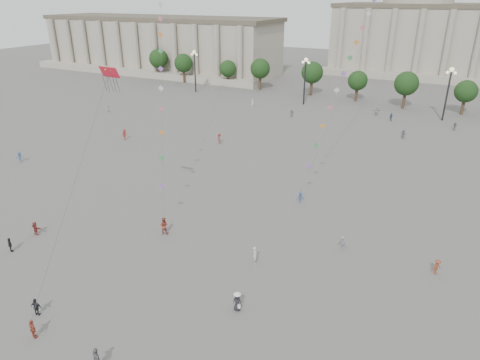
% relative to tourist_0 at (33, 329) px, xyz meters
% --- Properties ---
extents(ground, '(360.00, 360.00, 0.00)m').
position_rel_tourist_0_xyz_m(ground, '(7.63, 10.00, -0.82)').
color(ground, '#5A5855').
rests_on(ground, ground).
extents(hall_west, '(84.00, 26.22, 17.20)m').
position_rel_tourist_0_xyz_m(hall_west, '(-67.37, 103.89, 7.61)').
color(hall_west, '#A99F8D').
rests_on(hall_west, ground).
extents(hall_central, '(48.30, 34.30, 35.50)m').
position_rel_tourist_0_xyz_m(hall_central, '(7.63, 139.22, 13.41)').
color(hall_central, '#A99F8D').
rests_on(hall_central, ground).
extents(tree_row, '(137.12, 5.12, 8.00)m').
position_rel_tourist_0_xyz_m(tree_row, '(7.63, 88.00, 4.57)').
color(tree_row, '#34241A').
rests_on(tree_row, ground).
extents(lamp_post_far_west, '(2.00, 0.90, 10.65)m').
position_rel_tourist_0_xyz_m(lamp_post_far_west, '(-37.37, 80.00, 6.53)').
color(lamp_post_far_west, '#262628').
rests_on(lamp_post_far_west, ground).
extents(lamp_post_mid_west, '(2.00, 0.90, 10.65)m').
position_rel_tourist_0_xyz_m(lamp_post_mid_west, '(-7.37, 80.00, 6.53)').
color(lamp_post_mid_west, '#262628').
rests_on(lamp_post_mid_west, ground).
extents(lamp_post_mid_east, '(2.00, 0.90, 10.65)m').
position_rel_tourist_0_xyz_m(lamp_post_mid_east, '(22.63, 80.00, 6.53)').
color(lamp_post_mid_east, '#262628').
rests_on(lamp_post_mid_east, ground).
extents(person_crowd_0, '(0.95, 0.90, 1.58)m').
position_rel_tourist_0_xyz_m(person_crowd_0, '(13.28, 74.80, -0.03)').
color(person_crowd_0, '#364F7A').
rests_on(person_crowd_0, ground).
extents(person_crowd_1, '(0.78, 0.88, 1.51)m').
position_rel_tourist_0_xyz_m(person_crowd_1, '(-42.78, 53.36, -0.07)').
color(person_crowd_1, '#B3B4AF').
rests_on(person_crowd_1, ground).
extents(person_crowd_2, '(0.90, 1.34, 1.94)m').
position_rel_tourist_0_xyz_m(person_crowd_2, '(-26.53, 40.15, 0.15)').
color(person_crowd_2, maroon).
rests_on(person_crowd_2, ground).
extents(person_crowd_4, '(1.77, 1.52, 1.92)m').
position_rel_tourist_0_xyz_m(person_crowd_4, '(9.83, 77.59, 0.14)').
color(person_crowd_4, '#AFAEAB').
rests_on(person_crowd_4, ground).
extents(person_crowd_5, '(1.06, 1.26, 1.69)m').
position_rel_tourist_0_xyz_m(person_crowd_5, '(-33.23, 24.10, 0.03)').
color(person_crowd_5, '#385780').
rests_on(person_crowd_5, ground).
extents(person_crowd_6, '(1.16, 0.80, 1.65)m').
position_rel_tourist_0_xyz_m(person_crowd_6, '(17.31, 22.57, 0.00)').
color(person_crowd_6, slate).
rests_on(person_crowd_6, ground).
extents(person_crowd_8, '(1.01, 1.13, 1.52)m').
position_rel_tourist_0_xyz_m(person_crowd_8, '(26.09, 22.60, -0.06)').
color(person_crowd_8, brown).
rests_on(person_crowd_8, ground).
extents(person_crowd_10, '(0.68, 0.80, 1.87)m').
position_rel_tourist_0_xyz_m(person_crowd_10, '(-16.73, 71.88, 0.11)').
color(person_crowd_10, white).
rests_on(person_crowd_10, ground).
extents(person_crowd_12, '(1.44, 1.32, 1.60)m').
position_rel_tourist_0_xyz_m(person_crowd_12, '(17.24, 63.81, -0.02)').
color(person_crowd_12, slate).
rests_on(person_crowd_12, ground).
extents(person_crowd_13, '(0.74, 0.78, 1.80)m').
position_rel_tourist_0_xyz_m(person_crowd_13, '(10.49, 16.44, 0.08)').
color(person_crowd_13, beige).
rests_on(person_crowd_13, ground).
extents(person_crowd_16, '(1.05, 0.77, 1.66)m').
position_rel_tourist_0_xyz_m(person_crowd_16, '(-5.76, 68.07, 0.01)').
color(person_crowd_16, slate).
rests_on(person_crowd_16, ground).
extents(person_crowd_17, '(1.26, 1.31, 1.79)m').
position_rel_tourist_0_xyz_m(person_crowd_17, '(-10.48, 45.96, 0.07)').
color(person_crowd_17, maroon).
rests_on(person_crowd_17, ground).
extents(person_crowd_19, '(1.07, 0.76, 1.69)m').
position_rel_tourist_0_xyz_m(person_crowd_19, '(25.19, 73.31, 0.02)').
color(person_crowd_19, slate).
rests_on(person_crowd_19, ground).
extents(tourist_0, '(1.03, 0.60, 1.64)m').
position_rel_tourist_0_xyz_m(tourist_0, '(0.00, 0.00, 0.00)').
color(tourist_0, '#9C3D2A').
rests_on(tourist_0, ground).
extents(tourist_1, '(0.97, 0.72, 1.53)m').
position_rel_tourist_0_xyz_m(tourist_1, '(-12.11, 6.97, -0.06)').
color(tourist_1, black).
rests_on(tourist_1, ground).
extents(tourist_2, '(1.40, 0.49, 1.50)m').
position_rel_tourist_0_xyz_m(tourist_2, '(-12.67, 10.39, -0.07)').
color(tourist_2, maroon).
rests_on(tourist_2, ground).
extents(tourist_3, '(1.18, 0.85, 1.85)m').
position_rel_tourist_0_xyz_m(tourist_3, '(6.42, 0.00, 0.11)').
color(tourist_3, slate).
rests_on(tourist_3, ground).
extents(tourist_4, '(1.00, 0.63, 1.58)m').
position_rel_tourist_0_xyz_m(tourist_4, '(-1.89, 1.81, -0.03)').
color(tourist_4, black).
rests_on(tourist_4, ground).
extents(kite_flyer_0, '(1.10, 0.95, 1.93)m').
position_rel_tourist_0_xyz_m(kite_flyer_0, '(-0.58, 16.92, 0.14)').
color(kite_flyer_0, maroon).
rests_on(kite_flyer_0, ground).
extents(kite_flyer_1, '(1.10, 1.01, 1.49)m').
position_rel_tourist_0_xyz_m(kite_flyer_1, '(9.83, 30.74, -0.08)').
color(kite_flyer_1, '#354778').
rests_on(kite_flyer_1, ground).
extents(hat_person, '(0.81, 0.60, 1.69)m').
position_rel_tourist_0_xyz_m(hat_person, '(12.10, 9.77, 0.02)').
color(hat_person, black).
rests_on(hat_person, ground).
extents(dragon_kite, '(3.32, 8.10, 22.34)m').
position_rel_tourist_0_xyz_m(dragon_kite, '(-4.32, 15.32, 15.40)').
color(dragon_kite, red).
rests_on(dragon_kite, ground).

